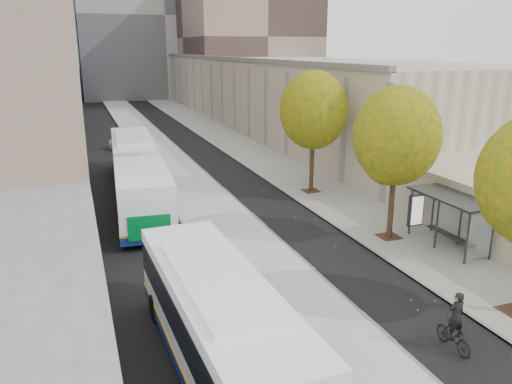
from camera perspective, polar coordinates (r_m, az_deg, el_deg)
name	(u,v)px	position (r m, az deg, el deg)	size (l,w,h in m)	color
bus_platform	(166,160)	(43.60, -10.28, 3.63)	(4.25, 150.00, 0.15)	#ADADAD
sidewalk	(253,154)	(45.59, -0.31, 4.39)	(4.75, 150.00, 0.08)	gray
building_tan	(260,85)	(75.96, 0.41, 12.12)	(18.00, 92.00, 8.00)	tan
building_far_block	(157,18)	(104.56, -11.28, 18.96)	(30.00, 18.00, 30.00)	#A7A39A
bus_shelter	(455,204)	(25.49, 21.74, -1.31)	(1.90, 4.40, 2.53)	#383A3F
tree_c	(397,136)	(25.06, 15.79, 6.17)	(4.20, 4.20, 7.28)	black
tree_d	(314,110)	(32.68, 6.59, 9.25)	(4.40, 4.40, 7.60)	black
bus_far	(137,171)	(32.94, -13.48, 2.34)	(3.97, 19.08, 3.16)	white
cyclist	(455,329)	(17.60, 21.75, -14.29)	(0.59, 1.58, 2.02)	black
distant_car	(122,144)	(48.78, -15.07, 5.29)	(1.43, 3.56, 1.21)	white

